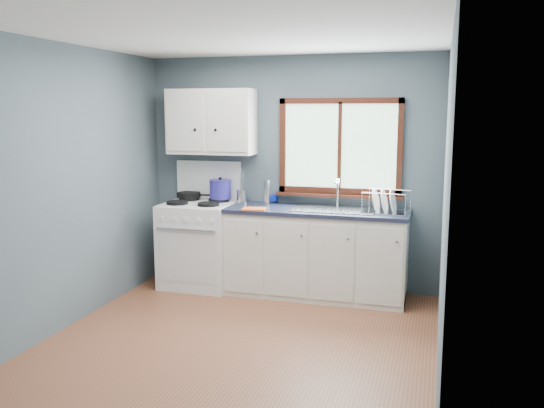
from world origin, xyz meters
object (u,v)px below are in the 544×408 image
(base_cabinets, at_px, (316,257))
(utensil_crock, at_px, (242,196))
(skillet, at_px, (189,195))
(thermos, at_px, (267,192))
(gas_range, at_px, (200,242))
(stockpot, at_px, (220,189))
(dish_rack, at_px, (385,207))
(sink, at_px, (334,216))

(base_cabinets, xyz_separation_m, utensil_crock, (-0.87, 0.16, 0.59))
(skillet, distance_m, utensil_crock, 0.63)
(thermos, bearing_deg, gas_range, -170.70)
(gas_range, bearing_deg, utensil_crock, 21.69)
(stockpot, xyz_separation_m, utensil_crock, (0.25, 0.02, -0.07))
(stockpot, relative_size, dish_rack, 0.63)
(stockpot, bearing_deg, gas_range, -140.77)
(stockpot, bearing_deg, sink, -6.16)
(base_cabinets, xyz_separation_m, dish_rack, (0.70, -0.02, 0.57))
(utensil_crock, height_order, thermos, utensil_crock)
(sink, distance_m, thermos, 0.78)
(base_cabinets, relative_size, dish_rack, 3.88)
(base_cabinets, xyz_separation_m, sink, (0.18, -0.00, 0.45))
(gas_range, xyz_separation_m, thermos, (0.74, 0.12, 0.56))
(skillet, bearing_deg, stockpot, -9.93)
(gas_range, bearing_deg, base_cabinets, 0.82)
(dish_rack, bearing_deg, base_cabinets, -175.17)
(dish_rack, bearing_deg, thermos, -179.12)
(gas_range, distance_m, utensil_crock, 0.69)
(gas_range, relative_size, dish_rack, 2.85)
(base_cabinets, relative_size, utensil_crock, 4.91)
(sink, xyz_separation_m, skillet, (-1.67, 0.14, 0.13))
(sink, xyz_separation_m, thermos, (-0.75, 0.10, 0.20))
(base_cabinets, height_order, skillet, skillet)
(gas_range, distance_m, base_cabinets, 1.31)
(sink, relative_size, thermos, 3.12)
(skillet, bearing_deg, dish_rack, -13.66)
(base_cabinets, height_order, sink, sink)
(gas_range, distance_m, sink, 1.53)
(gas_range, bearing_deg, sink, 0.71)
(utensil_crock, bearing_deg, base_cabinets, -10.24)
(base_cabinets, xyz_separation_m, stockpot, (-1.11, 0.14, 0.66))
(thermos, bearing_deg, base_cabinets, -10.20)
(base_cabinets, relative_size, skillet, 4.43)
(sink, height_order, skillet, sink)
(gas_range, relative_size, stockpot, 4.51)
(sink, bearing_deg, thermos, 172.19)
(utensil_crock, relative_size, dish_rack, 0.79)
(stockpot, xyz_separation_m, dish_rack, (1.81, -0.16, -0.09))
(skillet, relative_size, thermos, 1.55)
(gas_range, height_order, dish_rack, gas_range)
(utensil_crock, distance_m, dish_rack, 1.57)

